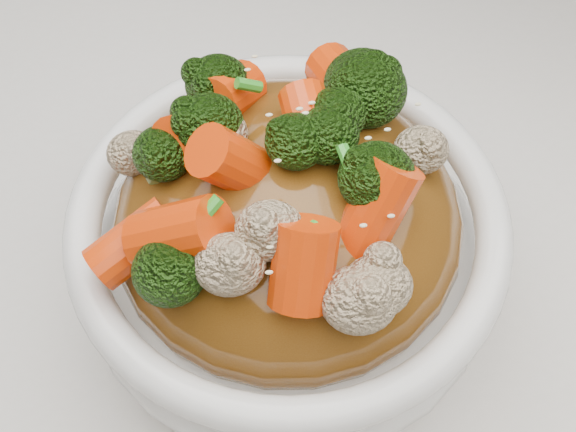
{
  "coord_description": "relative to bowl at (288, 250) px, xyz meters",
  "views": [
    {
      "loc": [
        -0.03,
        -0.22,
        1.14
      ],
      "look_at": [
        0.0,
        -0.02,
        0.83
      ],
      "focal_mm": 42.0,
      "sensor_mm": 36.0,
      "label": 1
    }
  ],
  "objects": [
    {
      "name": "bowl",
      "position": [
        0.0,
        0.0,
        0.0
      ],
      "size": [
        0.29,
        0.29,
        0.09
      ],
      "primitive_type": null,
      "rotation": [
        0.0,
        0.0,
        0.25
      ],
      "color": "white",
      "rests_on": "tablecloth"
    },
    {
      "name": "cauliflower",
      "position": [
        0.0,
        -0.0,
        0.1
      ],
      "size": [
        0.23,
        0.23,
        0.04
      ],
      "primitive_type": null,
      "rotation": [
        0.0,
        0.0,
        0.25
      ],
      "color": "tan",
      "rests_on": "sauce_base"
    },
    {
      "name": "sesame_seeds",
      "position": [
        0.0,
        -0.0,
        0.1
      ],
      "size": [
        0.21,
        0.21,
        0.01
      ],
      "primitive_type": null,
      "rotation": [
        0.0,
        0.0,
        0.25
      ],
      "color": "beige",
      "rests_on": "sauce_base"
    },
    {
      "name": "scallions",
      "position": [
        0.0,
        -0.0,
        0.1
      ],
      "size": [
        0.17,
        0.17,
        0.02
      ],
      "primitive_type": null,
      "rotation": [
        0.0,
        0.0,
        0.25
      ],
      "color": "#2C9121",
      "rests_on": "sauce_base"
    },
    {
      "name": "tablecloth",
      "position": [
        -0.0,
        0.02,
        -0.07
      ],
      "size": [
        1.2,
        0.8,
        0.04
      ],
      "primitive_type": "cube",
      "color": "silver",
      "rests_on": "dining_table"
    },
    {
      "name": "sauce_base",
      "position": [
        0.0,
        -0.0,
        0.03
      ],
      "size": [
        0.23,
        0.23,
        0.1
      ],
      "primitive_type": "ellipsoid",
      "rotation": [
        0.0,
        0.0,
        0.25
      ],
      "color": "#603810",
      "rests_on": "bowl"
    },
    {
      "name": "broccoli",
      "position": [
        0.0,
        -0.0,
        0.1
      ],
      "size": [
        0.23,
        0.23,
        0.05
      ],
      "primitive_type": null,
      "rotation": [
        0.0,
        0.0,
        0.25
      ],
      "color": "black",
      "rests_on": "sauce_base"
    },
    {
      "name": "carrots",
      "position": [
        0.0,
        -0.0,
        0.1
      ],
      "size": [
        0.23,
        0.23,
        0.06
      ],
      "primitive_type": null,
      "rotation": [
        0.0,
        0.0,
        0.25
      ],
      "color": "#E43D07",
      "rests_on": "sauce_base"
    }
  ]
}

